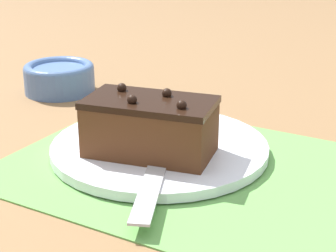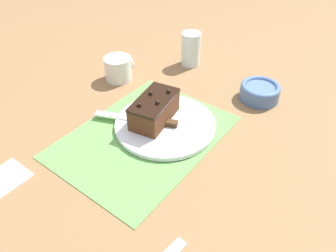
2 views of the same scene
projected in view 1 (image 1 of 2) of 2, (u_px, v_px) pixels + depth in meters
ground_plane at (198, 171)px, 0.68m from camera, size 3.00×3.00×0.00m
placemat_woven at (198, 170)px, 0.68m from camera, size 0.46×0.34×0.00m
cake_plate at (160, 147)px, 0.72m from camera, size 0.28×0.28×0.01m
chocolate_cake at (150, 126)px, 0.68m from camera, size 0.17×0.11×0.08m
serving_knife at (161, 153)px, 0.68m from camera, size 0.11×0.23×0.01m
small_bowl at (59, 77)px, 0.96m from camera, size 0.12×0.12×0.05m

